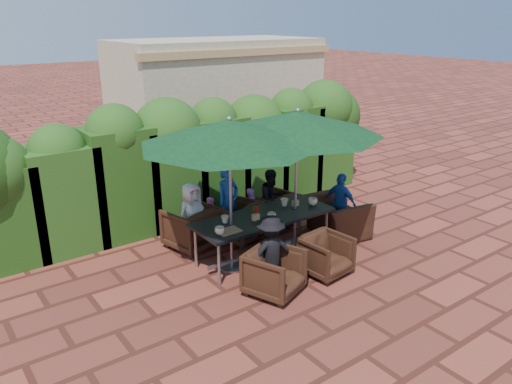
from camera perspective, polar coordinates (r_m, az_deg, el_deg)
ground at (r=8.46m, az=0.79°, el=-7.47°), size 80.00×80.00×0.00m
dining_table at (r=8.19m, az=0.88°, el=-3.20°), size 2.38×0.90×0.75m
umbrella_left at (r=7.39m, az=-3.05°, el=6.78°), size 2.74×2.74×2.46m
umbrella_right at (r=8.07m, az=4.77°, el=7.84°), size 2.77×2.77×2.46m
chair_far_left at (r=8.73m, az=-7.39°, el=-3.80°), size 0.94×0.90×0.81m
chair_far_mid at (r=8.96m, az=-2.30°, el=-3.12°), size 0.98×0.96×0.78m
chair_far_right at (r=9.54m, az=1.89°, el=-1.81°), size 0.84×0.80×0.74m
chair_near_left at (r=7.28m, az=2.13°, el=-8.95°), size 0.92×0.90×0.74m
chair_near_right at (r=7.88m, az=8.00°, el=-6.97°), size 0.74×0.70×0.69m
chair_end_right at (r=9.25m, az=9.28°, el=-2.15°), size 0.88×1.17×0.93m
adult_far_left at (r=8.60m, az=-7.31°, el=-2.78°), size 0.65×0.46×1.20m
adult_far_mid at (r=8.98m, az=-3.21°, el=-1.13°), size 0.57×0.50×1.35m
adult_far_right at (r=9.46m, az=1.81°, el=-0.74°), size 0.55×0.35×1.13m
adult_near_left at (r=7.33m, az=1.67°, el=-6.93°), size 0.79×0.47×1.15m
adult_end_right at (r=9.36m, az=9.63°, el=-1.24°), size 0.45×0.71×1.13m
child_left at (r=8.95m, az=-5.07°, el=-3.10°), size 0.33×0.28×0.81m
child_right at (r=9.27m, az=-0.49°, el=-2.10°), size 0.37×0.34×0.85m
pedestrian_a at (r=12.11m, az=-5.71°, el=5.46°), size 1.68×1.61×1.83m
pedestrian_b at (r=13.11m, az=-1.49°, el=6.74°), size 0.96×0.66×1.88m
pedestrian_c at (r=13.09m, az=0.71°, el=6.20°), size 1.06×1.11×1.65m
cup_a at (r=7.48m, az=-4.17°, el=-4.43°), size 0.15×0.15×0.12m
cup_b at (r=7.88m, az=-3.56°, el=-3.14°), size 0.12×0.12×0.12m
cup_c at (r=8.00m, az=1.81°, el=-2.77°), size 0.14×0.14×0.11m
cup_d at (r=8.57m, az=3.28°, el=-1.17°), size 0.14×0.14×0.13m
cup_e at (r=8.66m, az=6.51°, el=-1.08°), size 0.16×0.16×0.12m
ketchup_bottle at (r=8.10m, az=0.13°, el=-2.25°), size 0.04×0.04×0.17m
sauce_bottle at (r=8.10m, az=-0.21°, el=-2.24°), size 0.04×0.04×0.17m
serving_tray at (r=7.59m, az=-3.14°, el=-4.47°), size 0.35×0.25×0.02m
number_block_left at (r=7.98m, az=-0.04°, el=-2.87°), size 0.12×0.06×0.10m
number_block_right at (r=8.58m, az=4.52°, el=-1.29°), size 0.12×0.06×0.10m
hedge_wall at (r=9.79m, az=-7.60°, el=4.62°), size 9.10×1.60×2.48m
building at (r=15.46m, az=-4.52°, el=11.15°), size 6.20×3.08×3.20m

